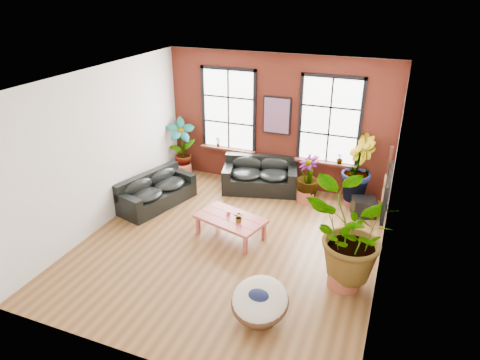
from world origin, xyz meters
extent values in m
cube|color=brown|center=(0.00, 0.00, -0.01)|extent=(6.00, 6.50, 0.02)
cube|color=white|center=(0.00, 0.00, 3.51)|extent=(6.00, 6.50, 0.02)
cube|color=#4D1912|center=(0.00, 3.26, 1.75)|extent=(6.00, 0.02, 3.50)
cube|color=silver|center=(0.00, -3.26, 1.75)|extent=(6.00, 0.02, 3.50)
cube|color=silver|center=(-3.01, 0.00, 1.75)|extent=(0.02, 6.50, 3.50)
cube|color=silver|center=(3.01, 0.00, 1.75)|extent=(0.02, 6.50, 3.50)
cube|color=white|center=(-1.35, 3.20, 1.95)|extent=(1.40, 0.02, 2.10)
cube|color=#3F1A11|center=(-1.35, 3.13, 0.87)|extent=(1.60, 0.22, 0.06)
cube|color=white|center=(1.35, 3.20, 1.95)|extent=(1.40, 0.02, 2.10)
cube|color=#3F1A11|center=(1.35, 3.13, 0.87)|extent=(1.60, 0.22, 0.06)
cube|color=black|center=(-0.25, 2.68, 0.22)|extent=(2.09, 1.38, 0.43)
cube|color=black|center=(-0.34, 3.02, 0.66)|extent=(1.91, 0.70, 0.44)
cube|color=black|center=(-1.06, 2.47, 0.55)|extent=(0.45, 0.96, 0.23)
cube|color=black|center=(0.57, 2.89, 0.55)|extent=(0.45, 0.96, 0.23)
ellipsoid|color=black|center=(-0.59, 2.54, 0.50)|extent=(0.97, 0.96, 0.25)
ellipsoid|color=black|center=(-0.66, 2.80, 0.66)|extent=(0.84, 0.44, 0.43)
ellipsoid|color=black|center=(0.12, 2.72, 0.50)|extent=(0.97, 0.96, 0.25)
ellipsoid|color=black|center=(0.05, 2.98, 0.66)|extent=(0.84, 0.44, 0.43)
cube|color=black|center=(-2.36, 0.99, 0.19)|extent=(1.34, 2.13, 0.39)
cube|color=black|center=(-2.66, 1.07, 0.59)|extent=(0.74, 1.96, 0.40)
cube|color=black|center=(-2.60, 0.13, 0.49)|extent=(0.85, 0.42, 0.20)
cube|color=black|center=(-2.11, 1.84, 0.49)|extent=(0.85, 0.42, 0.20)
ellipsoid|color=black|center=(-2.42, 0.60, 0.44)|extent=(0.91, 1.02, 0.22)
ellipsoid|color=black|center=(-2.65, 0.66, 0.59)|extent=(0.45, 0.89, 0.38)
ellipsoid|color=black|center=(-2.20, 1.35, 0.44)|extent=(0.91, 1.02, 0.22)
ellipsoid|color=black|center=(-2.43, 1.42, 0.59)|extent=(0.45, 0.89, 0.38)
cube|color=#AC423E|center=(-0.11, 0.31, 0.44)|extent=(1.63, 1.20, 0.06)
cube|color=#3F1A11|center=(-0.14, 0.18, 0.47)|extent=(1.41, 0.40, 0.00)
cube|color=#3F1A11|center=(-0.07, 0.44, 0.47)|extent=(1.41, 0.40, 0.00)
cube|color=#AC423E|center=(-0.82, 0.16, 0.20)|extent=(0.09, 0.09, 0.41)
cube|color=#AC423E|center=(0.43, -0.19, 0.20)|extent=(0.09, 0.09, 0.41)
cube|color=#AC423E|center=(-0.64, 0.81, 0.20)|extent=(0.09, 0.09, 0.41)
cube|color=#AC423E|center=(0.61, 0.46, 0.20)|extent=(0.09, 0.09, 0.41)
cylinder|color=#D83660|center=(-0.19, 0.39, 0.52)|extent=(0.10, 0.10, 0.09)
cylinder|color=#4F2F1C|center=(1.31, -1.86, 0.11)|extent=(0.55, 0.55, 0.22)
torus|color=#4F2F1C|center=(1.31, -1.86, 0.36)|extent=(0.95, 0.95, 0.43)
ellipsoid|color=silver|center=(1.31, -1.86, 0.42)|extent=(0.92, 0.97, 0.58)
ellipsoid|color=#151C43|center=(1.31, -1.90, 0.53)|extent=(0.37, 0.29, 0.16)
cube|color=black|center=(0.00, 3.19, 1.95)|extent=(0.74, 0.04, 0.98)
cube|color=#0C7F8C|center=(0.00, 3.16, 1.95)|extent=(0.66, 0.02, 0.90)
cube|color=black|center=(2.95, 0.30, 1.65)|extent=(0.06, 1.25, 0.72)
cube|color=black|center=(2.92, 0.30, 1.65)|extent=(0.01, 1.15, 0.62)
cylinder|color=#B27F4C|center=(2.90, 1.35, 1.13)|extent=(0.09, 0.38, 0.38)
cylinder|color=#B27F4C|center=(2.90, 1.35, 1.38)|extent=(0.09, 0.30, 0.30)
cylinder|color=black|center=(2.90, 1.35, 1.13)|extent=(0.09, 0.11, 0.11)
cube|color=#3F1A11|center=(2.90, 1.35, 1.75)|extent=(0.04, 0.05, 0.55)
cube|color=#3F1A11|center=(2.90, 1.35, 2.07)|extent=(0.06, 0.06, 0.14)
cube|color=black|center=(2.48, 2.31, 0.22)|extent=(0.65, 0.60, 0.45)
cylinder|color=#AC5038|center=(-2.60, 2.79, 0.18)|extent=(0.59, 0.59, 0.35)
cylinder|color=#AC5038|center=(2.19, 2.83, 0.17)|extent=(0.55, 0.55, 0.34)
cylinder|color=#AC5038|center=(2.45, -0.47, 0.21)|extent=(0.76, 0.76, 0.43)
cylinder|color=#AC5038|center=(1.04, 2.51, 0.16)|extent=(0.58, 0.58, 0.32)
imported|color=#1C6922|center=(-2.63, 2.82, 0.91)|extent=(0.97, 0.90, 1.53)
imported|color=#1C6922|center=(2.16, 2.86, 0.96)|extent=(0.87, 1.01, 1.63)
imported|color=#1C6922|center=(2.43, -0.44, 1.04)|extent=(1.73, 1.55, 1.76)
imported|color=#1C6922|center=(1.04, 2.55, 0.68)|extent=(0.86, 0.86, 1.09)
imported|color=#1C6922|center=(0.14, 0.20, 0.60)|extent=(0.26, 0.24, 0.25)
imported|color=#1C6922|center=(-1.65, 3.13, 1.04)|extent=(0.17, 0.17, 0.27)
imported|color=#1C6922|center=(1.70, 3.13, 1.04)|extent=(0.19, 0.19, 0.27)
camera|label=1|loc=(3.00, -7.03, 5.08)|focal=32.00mm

